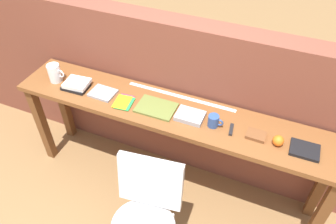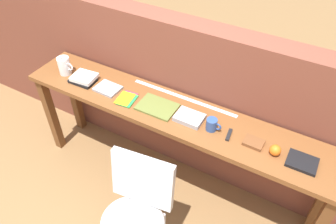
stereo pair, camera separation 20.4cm
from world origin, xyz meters
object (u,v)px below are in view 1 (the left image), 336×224
book_open_centre (156,108)px  multitool_folded (231,130)px  mug (214,121)px  book_repair_rightmost (305,150)px  sports_ball_small (278,141)px  chair_white_moulded (146,211)px  leather_journal_brown (256,135)px  pitcher_white (55,73)px  book_stack_leftmost (76,85)px  magazine_cycling (103,93)px  pamphlet_pile_colourful (124,102)px

book_open_centre → multitool_folded: size_ratio=2.62×
mug → multitool_folded: mug is taller
book_repair_rightmost → book_open_centre: bearing=178.9°
sports_ball_small → book_open_centre: bearing=179.0°
chair_white_moulded → mug: 0.76m
book_open_centre → leather_journal_brown: 0.74m
chair_white_moulded → pitcher_white: 1.32m
book_open_centre → book_repair_rightmost: book_repair_rightmost is taller
pitcher_white → book_stack_leftmost: bearing=-3.8°
magazine_cycling → book_open_centre: 0.45m
multitool_folded → sports_ball_small: bearing=-1.9°
multitool_folded → sports_ball_small: sports_ball_small is taller
chair_white_moulded → pamphlet_pile_colourful: same height
sports_ball_small → book_stack_leftmost: bearing=180.0°
chair_white_moulded → book_stack_leftmost: bearing=145.9°
book_repair_rightmost → pamphlet_pile_colourful: bearing=-179.5°
book_stack_leftmost → mug: (1.13, 0.01, 0.02)m
pitcher_white → book_open_centre: 0.90m
leather_journal_brown → book_stack_leftmost: bearing=-178.0°
mug → leather_journal_brown: bearing=2.5°
chair_white_moulded → pamphlet_pile_colourful: size_ratio=4.73×
chair_white_moulded → leather_journal_brown: 0.90m
multitool_folded → leather_journal_brown: 0.17m
book_open_centre → mug: mug is taller
chair_white_moulded → mug: mug is taller
pitcher_white → book_stack_leftmost: 0.21m
magazine_cycling → mug: mug is taller
multitool_folded → book_repair_rightmost: (0.49, -0.00, 0.00)m
multitool_folded → book_repair_rightmost: bearing=-0.0°
magazine_cycling → book_repair_rightmost: (1.51, 0.00, 0.00)m
sports_ball_small → magazine_cycling: bearing=179.6°
mug → sports_ball_small: 0.44m
chair_white_moulded → book_open_centre: book_open_centre is taller
magazine_cycling → book_repair_rightmost: bearing=2.0°
pitcher_white → book_stack_leftmost: (0.21, -0.01, -0.05)m
book_open_centre → book_stack_leftmost: bearing=-179.1°
magazine_cycling → book_repair_rightmost: size_ratio=1.05×
pamphlet_pile_colourful → multitool_folded: size_ratio=1.71×
book_stack_leftmost → book_open_centre: bearing=1.3°
book_stack_leftmost → multitool_folded: 1.26m
sports_ball_small → multitool_folded: bearing=178.1°
pitcher_white → sports_ball_small: 1.78m
magazine_cycling → sports_ball_small: size_ratio=2.61×
sports_ball_small → book_repair_rightmost: bearing=3.4°
book_stack_leftmost → book_open_centre: size_ratio=0.73×
pitcher_white → magazine_cycling: pitcher_white is taller
book_open_centre → multitool_folded: same height
mug → multitool_folded: (0.13, 0.00, -0.04)m
pamphlet_pile_colourful → book_repair_rightmost: 1.31m
magazine_cycling → multitool_folded: size_ratio=1.76×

